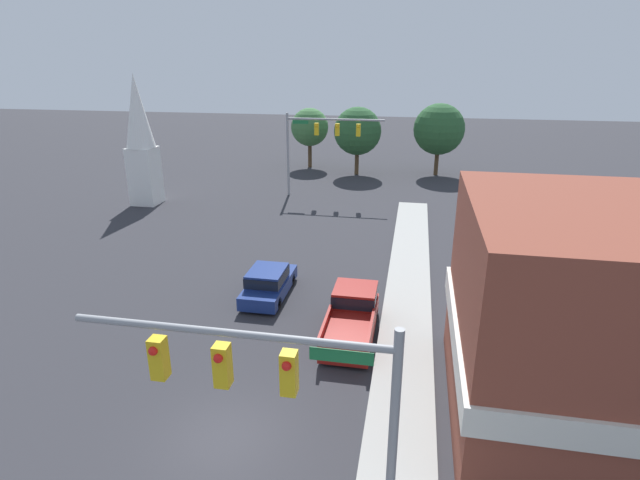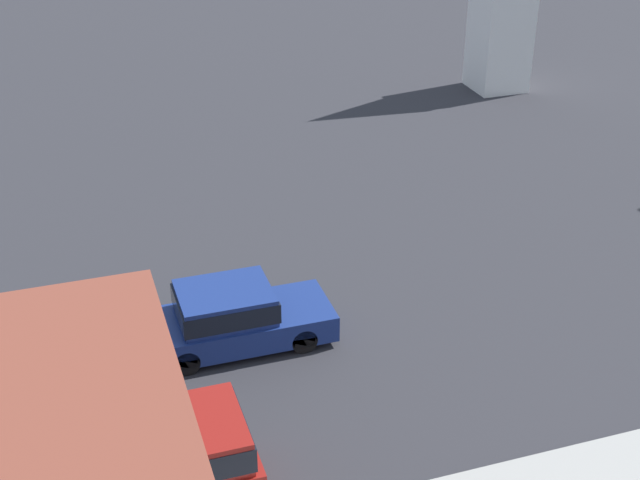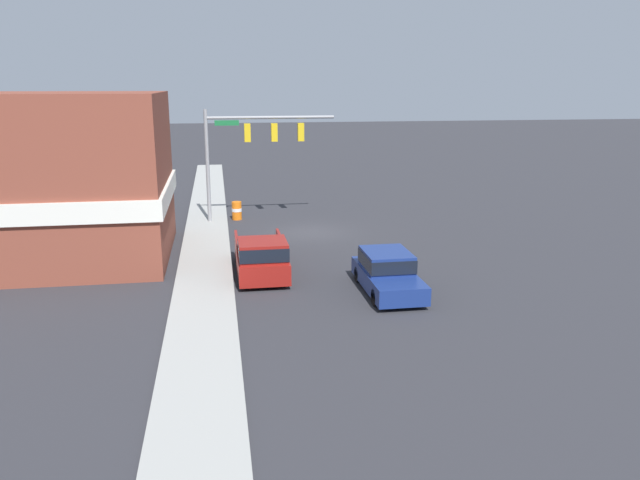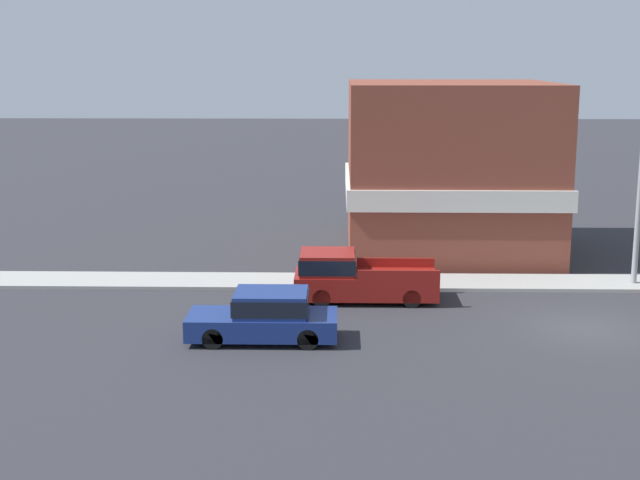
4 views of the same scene
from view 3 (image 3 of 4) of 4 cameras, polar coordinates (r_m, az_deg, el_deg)
The scene contains 7 objects.
ground_plane at distance 34.82m, azimuth -0.92°, elevation 0.68°, with size 200.00×200.00×0.00m, color #2D2D33.
sidewalk_curb at distance 34.45m, azimuth -10.34°, elevation 0.42°, with size 2.40×60.00×0.14m.
near_signal_assembly at distance 37.08m, azimuth -6.28°, elevation 9.11°, with size 7.58×0.49×6.67m.
car_lead at distance 25.02m, azimuth 6.17°, elevation -2.85°, with size 1.95×4.73×1.61m.
pickup_truck_parked at distance 26.88m, azimuth -5.39°, elevation -1.49°, with size 2.09×5.22×1.82m.
construction_barrel at distance 38.40m, azimuth -7.62°, elevation 2.69°, with size 0.60×0.60×1.11m.
corner_brick_building at distance 31.42m, azimuth -22.42°, elevation 5.13°, with size 9.62×9.38×7.71m.
Camera 3 is at (4.98, 33.49, 8.12)m, focal length 35.00 mm.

